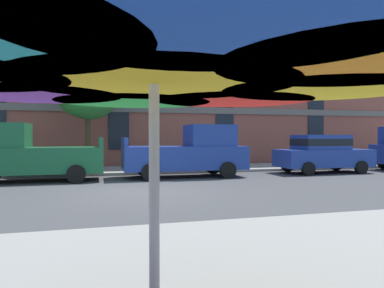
% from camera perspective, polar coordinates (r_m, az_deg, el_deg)
% --- Properties ---
extents(ground_plane, '(120.00, 120.00, 0.00)m').
position_cam_1_polar(ground_plane, '(11.21, -8.45, -7.60)').
color(ground_plane, '#424244').
extents(sidewalk_far, '(56.00, 3.60, 0.12)m').
position_cam_1_polar(sidewalk_far, '(17.93, -10.99, -4.09)').
color(sidewalk_far, gray).
rests_on(sidewalk_far, ground).
extents(apartment_building, '(42.71, 12.08, 12.80)m').
position_cam_1_polar(apartment_building, '(26.44, -12.35, 11.41)').
color(apartment_building, '#934C3D').
rests_on(apartment_building, ground).
extents(pickup_green_midblock, '(5.10, 2.12, 2.20)m').
position_cam_1_polar(pickup_green_midblock, '(14.92, -24.62, -1.53)').
color(pickup_green_midblock, '#195933').
rests_on(pickup_green_midblock, ground).
extents(pickup_blue, '(5.10, 2.12, 2.20)m').
position_cam_1_polar(pickup_blue, '(15.22, -0.35, -1.36)').
color(pickup_blue, navy).
rests_on(pickup_blue, ground).
extents(sedan_blue, '(4.40, 1.98, 1.78)m').
position_cam_1_polar(sedan_blue, '(17.96, 19.83, -1.28)').
color(sedan_blue, navy).
rests_on(sedan_blue, ground).
extents(street_tree_middle, '(3.01, 2.98, 5.48)m').
position_cam_1_polar(street_tree_middle, '(17.80, -16.07, 8.18)').
color(street_tree_middle, '#4C3823').
rests_on(street_tree_middle, ground).
extents(patio_umbrella, '(3.46, 3.46, 2.54)m').
position_cam_1_polar(patio_umbrella, '(2.09, -6.02, 15.63)').
color(patio_umbrella, silver).
rests_on(patio_umbrella, ground).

